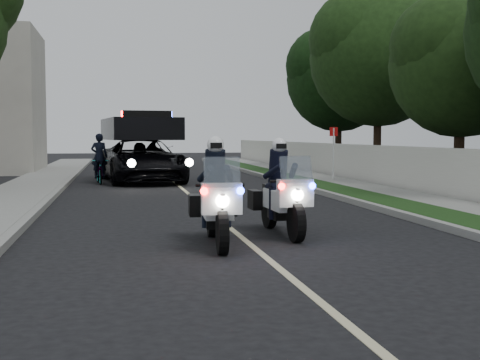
# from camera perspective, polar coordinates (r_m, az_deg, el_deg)

# --- Properties ---
(ground) EXTENTS (120.00, 120.00, 0.00)m
(ground) POSITION_cam_1_polar(r_m,az_deg,el_deg) (8.10, 5.36, -9.34)
(ground) COLOR black
(ground) RESTS_ON ground
(curb_right) EXTENTS (0.20, 60.00, 0.15)m
(curb_right) POSITION_cam_1_polar(r_m,az_deg,el_deg) (18.75, 8.86, -1.52)
(curb_right) COLOR gray
(curb_right) RESTS_ON ground
(grass_verge) EXTENTS (1.20, 60.00, 0.16)m
(grass_verge) POSITION_cam_1_polar(r_m,az_deg,el_deg) (19.00, 10.85, -1.46)
(grass_verge) COLOR #193814
(grass_verge) RESTS_ON ground
(sidewalk_right) EXTENTS (1.40, 60.00, 0.16)m
(sidewalk_right) POSITION_cam_1_polar(r_m,az_deg,el_deg) (19.51, 14.40, -1.37)
(sidewalk_right) COLOR gray
(sidewalk_right) RESTS_ON ground
(property_wall) EXTENTS (0.22, 60.00, 1.50)m
(property_wall) POSITION_cam_1_polar(r_m,az_deg,el_deg) (19.91, 17.03, 0.62)
(property_wall) COLOR beige
(property_wall) RESTS_ON ground
(curb_left) EXTENTS (0.20, 60.00, 0.15)m
(curb_left) POSITION_cam_1_polar(r_m,az_deg,el_deg) (17.76, -16.93, -1.95)
(curb_left) COLOR gray
(curb_left) RESTS_ON ground
(sidewalk_left) EXTENTS (2.00, 60.00, 0.16)m
(sidewalk_left) POSITION_cam_1_polar(r_m,az_deg,el_deg) (17.91, -20.43, -1.97)
(sidewalk_left) COLOR gray
(sidewalk_left) RESTS_ON ground
(lane_marking) EXTENTS (0.12, 50.00, 0.01)m
(lane_marking) POSITION_cam_1_polar(r_m,az_deg,el_deg) (17.80, -3.67, -2.00)
(lane_marking) COLOR #BFB78C
(lane_marking) RESTS_ON ground
(police_moto_left) EXTENTS (0.89, 2.23, 1.86)m
(police_moto_left) POSITION_cam_1_polar(r_m,az_deg,el_deg) (10.99, -2.10, -5.77)
(police_moto_left) COLOR white
(police_moto_left) RESTS_ON ground
(police_moto_right) EXTENTS (0.83, 2.17, 1.83)m
(police_moto_right) POSITION_cam_1_polar(r_m,az_deg,el_deg) (12.12, 3.69, -4.86)
(police_moto_right) COLOR white
(police_moto_right) RESTS_ON ground
(police_suv) EXTENTS (3.61, 6.47, 2.99)m
(police_suv) POSITION_cam_1_polar(r_m,az_deg,el_deg) (25.79, -8.69, -0.18)
(police_suv) COLOR black
(police_suv) RESTS_ON ground
(bicycle) EXTENTS (0.81, 1.84, 0.93)m
(bicycle) POSITION_cam_1_polar(r_m,az_deg,el_deg) (25.21, -12.39, -0.32)
(bicycle) COLOR black
(bicycle) RESTS_ON ground
(cyclist) EXTENTS (0.66, 0.48, 1.73)m
(cyclist) POSITION_cam_1_polar(r_m,az_deg,el_deg) (25.21, -12.39, -0.32)
(cyclist) COLOR black
(cyclist) RESTS_ON ground
(sign_post) EXTENTS (0.40, 0.40, 2.25)m
(sign_post) POSITION_cam_1_polar(r_m,az_deg,el_deg) (25.06, 8.29, -0.30)
(sign_post) COLOR red
(sign_post) RESTS_ON ground
(tree_right_b) EXTENTS (5.77, 5.77, 8.27)m
(tree_right_b) POSITION_cam_1_polar(r_m,az_deg,el_deg) (23.66, 18.85, -0.72)
(tree_right_b) COLOR #1C3812
(tree_right_b) RESTS_ON ground
(tree_right_d) EXTENTS (6.67, 6.67, 10.47)m
(tree_right_d) POSITION_cam_1_polar(r_m,az_deg,el_deg) (30.26, 12.08, 0.39)
(tree_right_d) COLOR #1C3812
(tree_right_d) RESTS_ON ground
(tree_right_e) EXTENTS (6.60, 6.60, 9.55)m
(tree_right_e) POSITION_cam_1_polar(r_m,az_deg,el_deg) (35.74, 8.72, 0.98)
(tree_right_e) COLOR black
(tree_right_e) RESTS_ON ground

